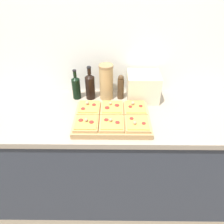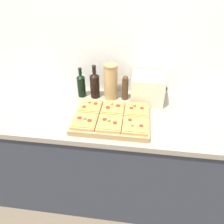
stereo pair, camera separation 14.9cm
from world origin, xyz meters
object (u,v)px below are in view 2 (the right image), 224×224
wine_bottle (95,85)px  pepper_mill (125,88)px  cutting_board (111,119)px  grain_jar_tall (111,82)px  toaster_oven (148,89)px  olive_oil_bottle (81,85)px

wine_bottle → pepper_mill: 0.24m
cutting_board → wine_bottle: wine_bottle is taller
grain_jar_tall → toaster_oven: grain_jar_tall is taller
olive_oil_bottle → wine_bottle: size_ratio=0.90×
grain_jar_tall → pepper_mill: size_ratio=1.40×
wine_bottle → grain_jar_tall: size_ratio=0.95×
cutting_board → olive_oil_bottle: (-0.28, 0.31, 0.08)m
wine_bottle → toaster_oven: (0.41, -0.01, -0.00)m
olive_oil_bottle → wine_bottle: wine_bottle is taller
cutting_board → toaster_oven: bearing=51.8°
wine_bottle → toaster_oven: 0.41m
cutting_board → toaster_oven: toaster_oven is taller
cutting_board → toaster_oven: 0.39m
toaster_oven → cutting_board: bearing=-128.2°
toaster_oven → wine_bottle: bearing=179.1°
olive_oil_bottle → pepper_mill: (0.35, -0.00, -0.00)m
grain_jar_tall → pepper_mill: (0.11, 0.00, -0.04)m
pepper_mill → toaster_oven: 0.17m
wine_bottle → grain_jar_tall: (0.13, 0.00, 0.03)m
cutting_board → pepper_mill: pepper_mill is taller
wine_bottle → grain_jar_tall: bearing=0.0°
grain_jar_tall → toaster_oven: 0.29m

